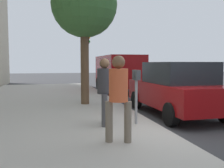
{
  "coord_description": "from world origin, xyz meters",
  "views": [
    {
      "loc": [
        -6.08,
        2.7,
        1.73
      ],
      "look_at": [
        0.52,
        1.13,
        1.19
      ],
      "focal_mm": 41.38,
      "sensor_mm": 36.0,
      "label": 1
    }
  ],
  "objects": [
    {
      "name": "parked_van_far",
      "position": [
        9.29,
        -1.35,
        1.26
      ],
      "size": [
        5.23,
        2.19,
        2.18
      ],
      "color": "maroon",
      "rests_on": "ground_plane"
    },
    {
      "name": "traffic_signal",
      "position": [
        9.82,
        0.57,
        2.58
      ],
      "size": [
        0.24,
        0.44,
        3.6
      ],
      "color": "black",
      "rests_on": "sidewalk_slab"
    },
    {
      "name": "street_tree",
      "position": [
        3.89,
        1.41,
        3.92
      ],
      "size": [
        2.51,
        2.51,
        5.07
      ],
      "color": "brown",
      "rests_on": "sidewalk_slab"
    },
    {
      "name": "pedestrian_bystander",
      "position": [
        -1.16,
        1.4,
        1.17
      ],
      "size": [
        0.38,
        0.51,
        1.73
      ],
      "rotation": [
        0.0,
        0.0,
        -0.32
      ],
      "color": "#726656",
      "rests_on": "sidewalk_slab"
    },
    {
      "name": "parking_meter",
      "position": [
        0.24,
        0.55,
        1.17
      ],
      "size": [
        0.36,
        0.12,
        1.41
      ],
      "color": "gray",
      "rests_on": "sidewalk_slab"
    },
    {
      "name": "pedestrian_at_meter",
      "position": [
        0.31,
        1.38,
        1.15
      ],
      "size": [
        0.51,
        0.37,
        1.71
      ],
      "rotation": [
        0.0,
        0.0,
        -1.79
      ],
      "color": "#47474C",
      "rests_on": "sidewalk_slab"
    },
    {
      "name": "ground_plane",
      "position": [
        0.0,
        0.0,
        0.0
      ],
      "size": [
        80.0,
        80.0,
        0.0
      ],
      "primitive_type": "plane",
      "color": "#38383A",
      "rests_on": "ground"
    },
    {
      "name": "sidewalk_slab",
      "position": [
        0.0,
        3.0,
        0.07
      ],
      "size": [
        28.0,
        6.0,
        0.15
      ],
      "primitive_type": "cube",
      "color": "#B7B2A8",
      "rests_on": "ground_plane"
    },
    {
      "name": "parked_sedan_near",
      "position": [
        1.73,
        -1.35,
        0.89
      ],
      "size": [
        4.42,
        2.0,
        1.77
      ],
      "color": "maroon",
      "rests_on": "ground_plane"
    }
  ]
}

